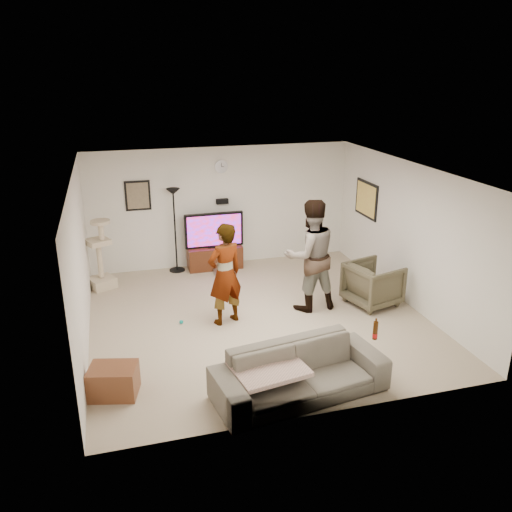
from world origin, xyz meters
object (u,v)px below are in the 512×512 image
object	(u,v)px
cat_tree	(99,254)
person_right	(310,255)
tv_stand	(215,257)
tv	(214,230)
armchair	(373,284)
sofa	(300,372)
side_table	(114,381)
person_left	(225,274)
floor_lamp	(175,231)
beer_bottle	(375,331)

from	to	relation	value
cat_tree	person_right	size ratio (longest dim) A/B	0.70
tv_stand	person_right	size ratio (longest dim) A/B	0.58
tv	tv_stand	bearing A→B (deg)	0.00
armchair	tv	bearing A→B (deg)	27.66
sofa	armchair	distance (m)	3.16
tv	side_table	bearing A→B (deg)	-117.65
tv_stand	person_left	xyz separation A→B (m)	(-0.33, -2.52, 0.62)
floor_lamp	person_right	distance (m)	3.14
tv_stand	tv	distance (m)	0.60
tv_stand	beer_bottle	distance (m)	4.97
armchair	tv_stand	bearing A→B (deg)	27.66
tv	person_left	distance (m)	2.54
cat_tree	beer_bottle	xyz separation A→B (m)	(3.48, -4.34, 0.10)
tv_stand	side_table	world-z (taller)	tv_stand
beer_bottle	tv	bearing A→B (deg)	103.77
tv_stand	floor_lamp	bearing A→B (deg)	176.76
tv_stand	side_table	xyz separation A→B (m)	(-2.17, -4.15, -0.03)
armchair	side_table	bearing A→B (deg)	94.45
tv	cat_tree	world-z (taller)	cat_tree
cat_tree	armchair	xyz separation A→B (m)	(4.65, -2.07, -0.30)
tv_stand	sofa	size ratio (longest dim) A/B	0.50
floor_lamp	beer_bottle	world-z (taller)	floor_lamp
sofa	side_table	xyz separation A→B (m)	(-2.32, 0.65, -0.13)
person_right	sofa	distance (m)	2.72
person_left	beer_bottle	distance (m)	2.72
person_left	armchair	distance (m)	2.72
beer_bottle	floor_lamp	bearing A→B (deg)	112.15
side_table	sofa	bearing A→B (deg)	-15.59
floor_lamp	person_left	bearing A→B (deg)	-79.64
tv_stand	person_right	world-z (taller)	person_right
tv_stand	tv	bearing A→B (deg)	0.00
person_left	person_right	xyz separation A→B (m)	(1.53, 0.15, 0.12)
tv_stand	sofa	xyz separation A→B (m)	(0.14, -4.80, 0.09)
armchair	side_table	world-z (taller)	armchair
sofa	armchair	bearing A→B (deg)	37.10
person_right	side_table	bearing A→B (deg)	23.16
tv	sofa	xyz separation A→B (m)	(0.14, -4.80, -0.51)
beer_bottle	armchair	xyz separation A→B (m)	(1.18, 2.26, -0.40)
person_left	beer_bottle	bearing A→B (deg)	101.73
beer_bottle	side_table	world-z (taller)	beer_bottle
person_right	beer_bottle	xyz separation A→B (m)	(-0.02, -2.42, -0.20)
tv	side_table	size ratio (longest dim) A/B	2.03
person_left	tv_stand	bearing A→B (deg)	-119.08
sofa	person_right	bearing A→B (deg)	57.81
tv	person_right	size ratio (longest dim) A/B	0.62
tv_stand	tv	size ratio (longest dim) A/B	0.93
side_table	cat_tree	bearing A→B (deg)	92.02
person_right	beer_bottle	bearing A→B (deg)	84.79
tv	side_table	distance (m)	4.73
tv	floor_lamp	size ratio (longest dim) A/B	0.70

